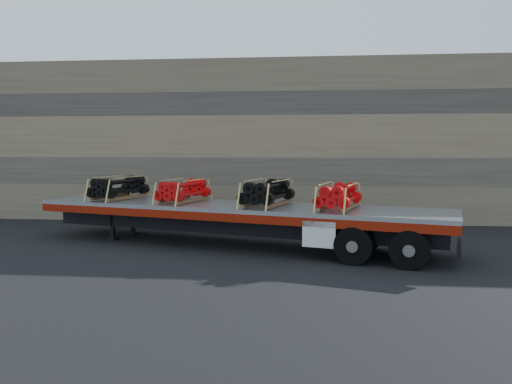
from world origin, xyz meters
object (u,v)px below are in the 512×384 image
trailer (235,225)px  bundle_midfront (183,191)px  bundle_midrear (267,193)px  bundle_front (119,188)px  bundle_rear (339,197)px

trailer → bundle_midfront: 2.18m
trailer → bundle_midfront: bundle_midfront is taller
bundle_midfront → bundle_midrear: 3.05m
trailer → bundle_midrear: (1.09, -0.32, 1.08)m
bundle_midfront → bundle_midrear: bearing=0.0°
bundle_front → bundle_rear: bearing=0.0°
bundle_midfront → bundle_rear: size_ratio=1.00×
trailer → bundle_front: bundle_front is taller
bundle_front → bundle_midrear: bearing=0.0°
bundle_front → bundle_rear: bundle_front is taller
bundle_midrear → bundle_rear: size_ratio=1.08×
bundle_front → bundle_midfront: bundle_front is taller
bundle_front → bundle_rear: size_ratio=1.06×
bundle_rear → trailer: bearing=-180.0°
trailer → bundle_midrear: bundle_midrear is taller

